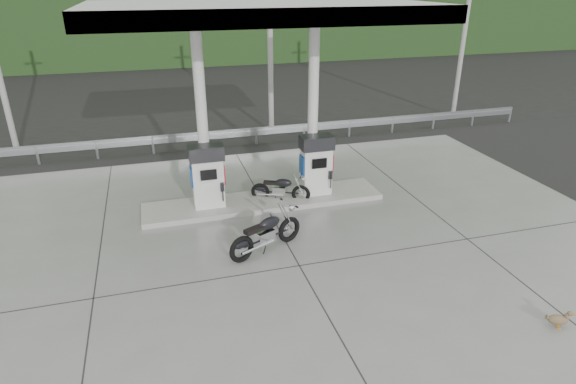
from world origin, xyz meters
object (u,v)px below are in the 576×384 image
object	(u,v)px
motorcycle_right	(281,189)
duck	(558,320)
gas_pump_right	(316,165)
motorcycle_left	(266,234)
gas_pump_left	(208,176)

from	to	relation	value
motorcycle_right	duck	xyz separation A→B (m)	(3.58, -6.93, -0.23)
gas_pump_right	motorcycle_left	bearing A→B (deg)	-129.59
gas_pump_left	motorcycle_right	bearing A→B (deg)	0.69
duck	gas_pump_right	bearing A→B (deg)	133.80
motorcycle_right	duck	bearing A→B (deg)	-39.75
duck	gas_pump_left	bearing A→B (deg)	153.48
gas_pump_right	duck	distance (m)	7.39
gas_pump_right	motorcycle_left	world-z (taller)	gas_pump_right
gas_pump_left	motorcycle_left	distance (m)	2.88
motorcycle_left	duck	xyz separation A→B (m)	(4.66, -4.27, -0.31)
gas_pump_right	motorcycle_left	xyz separation A→B (m)	(-2.17, -2.63, -0.58)
gas_pump_left	gas_pump_right	world-z (taller)	same
gas_pump_left	motorcycle_left	xyz separation A→B (m)	(1.03, -2.63, -0.58)
gas_pump_right	motorcycle_right	xyz separation A→B (m)	(-1.09, 0.03, -0.66)
gas_pump_left	duck	world-z (taller)	gas_pump_left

